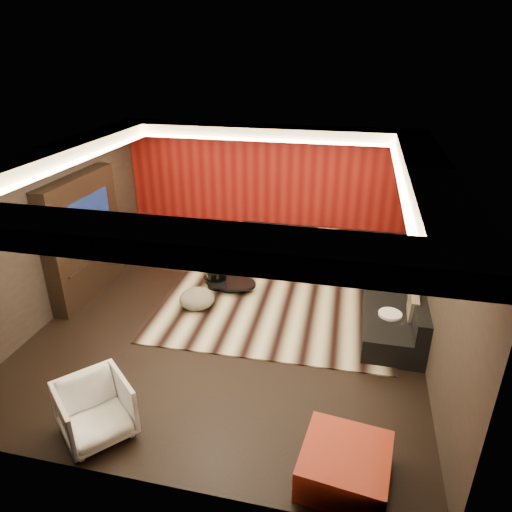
% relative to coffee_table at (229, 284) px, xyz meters
% --- Properties ---
extents(floor, '(6.00, 6.00, 0.02)m').
position_rel_coffee_table_xyz_m(floor, '(0.36, -1.23, -0.12)').
color(floor, black).
rests_on(floor, ground).
extents(ceiling, '(6.00, 6.00, 0.02)m').
position_rel_coffee_table_xyz_m(ceiling, '(0.36, -1.23, 2.70)').
color(ceiling, silver).
rests_on(ceiling, ground).
extents(wall_back, '(6.00, 0.02, 2.80)m').
position_rel_coffee_table_xyz_m(wall_back, '(0.36, 1.78, 1.29)').
color(wall_back, black).
rests_on(wall_back, ground).
extents(wall_left, '(0.02, 6.00, 2.80)m').
position_rel_coffee_table_xyz_m(wall_left, '(-2.65, -1.23, 1.29)').
color(wall_left, black).
rests_on(wall_left, ground).
extents(wall_right, '(0.02, 6.00, 2.80)m').
position_rel_coffee_table_xyz_m(wall_right, '(3.37, -1.23, 1.29)').
color(wall_right, black).
rests_on(wall_right, ground).
extents(red_feature_wall, '(5.98, 0.05, 2.78)m').
position_rel_coffee_table_xyz_m(red_feature_wall, '(0.36, 1.74, 1.29)').
color(red_feature_wall, '#6B0C0A').
rests_on(red_feature_wall, ground).
extents(soffit_back, '(6.00, 0.60, 0.22)m').
position_rel_coffee_table_xyz_m(soffit_back, '(0.36, 1.47, 2.58)').
color(soffit_back, silver).
rests_on(soffit_back, ground).
extents(soffit_front, '(6.00, 0.60, 0.22)m').
position_rel_coffee_table_xyz_m(soffit_front, '(0.36, -3.93, 2.58)').
color(soffit_front, silver).
rests_on(soffit_front, ground).
extents(soffit_left, '(0.60, 4.80, 0.22)m').
position_rel_coffee_table_xyz_m(soffit_left, '(-2.34, -1.23, 2.58)').
color(soffit_left, silver).
rests_on(soffit_left, ground).
extents(soffit_right, '(0.60, 4.80, 0.22)m').
position_rel_coffee_table_xyz_m(soffit_right, '(3.06, -1.23, 2.58)').
color(soffit_right, silver).
rests_on(soffit_right, ground).
extents(cove_back, '(4.80, 0.08, 0.04)m').
position_rel_coffee_table_xyz_m(cove_back, '(0.36, 1.13, 2.49)').
color(cove_back, '#FFD899').
rests_on(cove_back, ground).
extents(cove_front, '(4.80, 0.08, 0.04)m').
position_rel_coffee_table_xyz_m(cove_front, '(0.36, -3.59, 2.49)').
color(cove_front, '#FFD899').
rests_on(cove_front, ground).
extents(cove_left, '(0.08, 4.80, 0.04)m').
position_rel_coffee_table_xyz_m(cove_left, '(-2.00, -1.23, 2.49)').
color(cove_left, '#FFD899').
rests_on(cove_left, ground).
extents(cove_right, '(0.08, 4.80, 0.04)m').
position_rel_coffee_table_xyz_m(cove_right, '(2.72, -1.23, 2.49)').
color(cove_right, '#FFD899').
rests_on(cove_right, ground).
extents(tv_surround, '(0.30, 2.00, 2.20)m').
position_rel_coffee_table_xyz_m(tv_surround, '(-2.49, -0.63, 0.99)').
color(tv_surround, black).
rests_on(tv_surround, ground).
extents(tv_screen, '(0.04, 1.30, 0.80)m').
position_rel_coffee_table_xyz_m(tv_screen, '(-2.33, -0.63, 1.34)').
color(tv_screen, black).
rests_on(tv_screen, ground).
extents(tv_shelf, '(0.04, 1.60, 0.04)m').
position_rel_coffee_table_xyz_m(tv_shelf, '(-2.33, -0.63, 0.59)').
color(tv_shelf, black).
rests_on(tv_shelf, ground).
extents(rug, '(4.06, 3.09, 0.02)m').
position_rel_coffee_table_xyz_m(rug, '(0.94, -0.46, -0.10)').
color(rug, beige).
rests_on(rug, floor).
extents(coffee_table, '(1.21, 1.21, 0.18)m').
position_rel_coffee_table_xyz_m(coffee_table, '(0.00, 0.00, 0.00)').
color(coffee_table, black).
rests_on(coffee_table, rug).
extents(drum_stool, '(0.46, 0.46, 0.43)m').
position_rel_coffee_table_xyz_m(drum_stool, '(-0.25, 0.02, 0.13)').
color(drum_stool, black).
rests_on(drum_stool, rug).
extents(striped_pouf, '(0.72, 0.72, 0.34)m').
position_rel_coffee_table_xyz_m(striped_pouf, '(-0.37, -0.77, 0.08)').
color(striped_pouf, beige).
rests_on(striped_pouf, rug).
extents(white_side_table, '(0.38, 0.38, 0.44)m').
position_rel_coffee_table_xyz_m(white_side_table, '(2.86, -0.94, 0.11)').
color(white_side_table, white).
rests_on(white_side_table, floor).
extents(orange_ottoman, '(1.00, 1.00, 0.40)m').
position_rel_coffee_table_xyz_m(orange_ottoman, '(2.32, -3.73, 0.09)').
color(orange_ottoman, '#A32315').
rests_on(orange_ottoman, floor).
extents(armchair, '(1.09, 1.09, 0.71)m').
position_rel_coffee_table_xyz_m(armchair, '(-0.56, -3.73, 0.25)').
color(armchair, white).
rests_on(armchair, floor).
extents(sectional_sofa, '(3.65, 3.50, 0.75)m').
position_rel_coffee_table_xyz_m(sectional_sofa, '(2.09, 0.64, 0.15)').
color(sectional_sofa, black).
rests_on(sectional_sofa, floor).
extents(throw_pillows, '(1.76, 2.71, 0.50)m').
position_rel_coffee_table_xyz_m(throw_pillows, '(2.47, 0.56, 0.51)').
color(throw_pillows, beige).
rests_on(throw_pillows, sectional_sofa).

